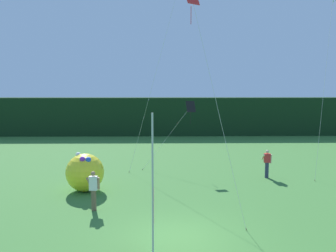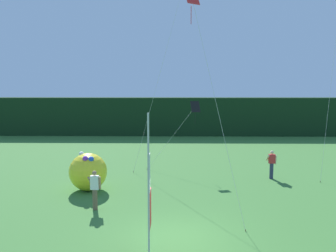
# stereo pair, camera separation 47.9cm
# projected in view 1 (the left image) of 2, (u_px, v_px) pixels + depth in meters

# --- Properties ---
(ground_plane) EXTENTS (120.00, 120.00, 0.00)m
(ground_plane) POSITION_uv_depth(u_px,v_px,m) (177.00, 238.00, 12.33)
(ground_plane) COLOR #3D7533
(distant_treeline) EXTENTS (80.00, 2.40, 4.23)m
(distant_treeline) POSITION_uv_depth(u_px,v_px,m) (167.00, 116.00, 38.79)
(distant_treeline) COLOR black
(distant_treeline) RESTS_ON ground
(banner_flag) EXTENTS (0.06, 1.03, 4.65)m
(banner_flag) POSITION_uv_depth(u_px,v_px,m) (153.00, 189.00, 10.74)
(banner_flag) COLOR #B7B7BC
(banner_flag) RESTS_ON ground
(person_near_banner) EXTENTS (0.55, 0.48, 1.76)m
(person_near_banner) POSITION_uv_depth(u_px,v_px,m) (94.00, 190.00, 15.01)
(person_near_banner) COLOR brown
(person_near_banner) RESTS_ON ground
(person_mid_field) EXTENTS (0.55, 0.48, 1.69)m
(person_mid_field) POSITION_uv_depth(u_px,v_px,m) (267.00, 163.00, 20.46)
(person_mid_field) COLOR #2D334C
(person_mid_field) RESTS_ON ground
(inflatable_balloon) EXTENTS (1.98, 1.98, 2.04)m
(inflatable_balloon) POSITION_uv_depth(u_px,v_px,m) (85.00, 172.00, 17.82)
(inflatable_balloon) COLOR yellow
(inflatable_balloon) RESTS_ON ground
(kite_black_diamond_0) EXTENTS (3.49, 0.55, 4.51)m
(kite_black_diamond_0) POSITION_uv_depth(u_px,v_px,m) (189.00, 110.00, 22.18)
(kite_black_diamond_0) COLOR brown
(kite_black_diamond_0) RESTS_ON ground
(kite_red_diamond_3) EXTENTS (2.41, 1.76, 9.37)m
(kite_red_diamond_3) POSITION_uv_depth(u_px,v_px,m) (195.00, 10.00, 13.36)
(kite_red_diamond_3) COLOR brown
(kite_red_diamond_3) RESTS_ON ground
(kite_green_diamond_4) EXTENTS (2.29, 3.24, 12.08)m
(kite_green_diamond_4) POSITION_uv_depth(u_px,v_px,m) (332.00, 7.00, 21.35)
(kite_green_diamond_4) COLOR brown
(kite_green_diamond_4) RESTS_ON ground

